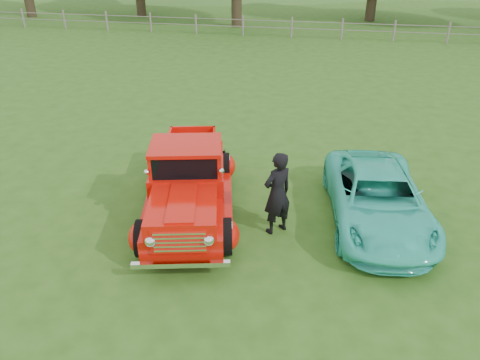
# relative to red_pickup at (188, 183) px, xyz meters

# --- Properties ---
(ground) EXTENTS (140.00, 140.00, 0.00)m
(ground) POSITION_rel_red_pickup_xyz_m (0.41, -1.43, -0.80)
(ground) COLOR #2A5115
(ground) RESTS_ON ground
(distant_hills) EXTENTS (116.00, 60.00, 18.00)m
(distant_hills) POSITION_rel_red_pickup_xyz_m (-3.67, 58.03, -5.34)
(distant_hills) COLOR #316023
(distant_hills) RESTS_ON ground
(fence_line) EXTENTS (48.00, 0.12, 1.20)m
(fence_line) POSITION_rel_red_pickup_xyz_m (0.41, 20.57, -0.19)
(fence_line) COLOR slate
(fence_line) RESTS_ON ground
(red_pickup) EXTENTS (3.02, 5.25, 1.78)m
(red_pickup) POSITION_rel_red_pickup_xyz_m (0.00, 0.00, 0.00)
(red_pickup) COLOR black
(red_pickup) RESTS_ON ground
(teal_sedan) EXTENTS (2.51, 4.54, 1.20)m
(teal_sedan) POSITION_rel_red_pickup_xyz_m (4.18, 0.43, -0.19)
(teal_sedan) COLOR #33CDB2
(teal_sedan) RESTS_ON ground
(man) EXTENTS (0.80, 0.79, 1.87)m
(man) POSITION_rel_red_pickup_xyz_m (2.05, -0.33, 0.14)
(man) COLOR black
(man) RESTS_ON ground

